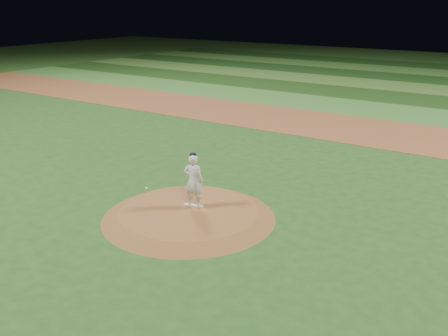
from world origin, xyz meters
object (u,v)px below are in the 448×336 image
(pitchers_mound, at_px, (189,214))
(pitching_rubber, at_px, (194,205))
(rosin_bag, at_px, (146,188))
(pitcher_on_mound, at_px, (194,181))

(pitchers_mound, bearing_deg, pitching_rubber, 103.07)
(pitchers_mound, relative_size, rosin_bag, 49.99)
(rosin_bag, bearing_deg, pitcher_on_mound, -8.29)
(pitchers_mound, xyz_separation_m, rosin_bag, (-2.39, 0.65, 0.16))
(rosin_bag, height_order, pitcher_on_mound, pitcher_on_mound)
(pitching_rubber, xyz_separation_m, rosin_bag, (-2.31, 0.29, 0.01))
(pitchers_mound, relative_size, pitching_rubber, 8.46)
(pitcher_on_mound, bearing_deg, pitchers_mound, -86.02)
(rosin_bag, bearing_deg, pitchers_mound, -15.26)
(pitchers_mound, xyz_separation_m, pitcher_on_mound, (-0.02, 0.31, 1.02))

